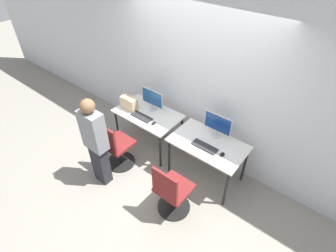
% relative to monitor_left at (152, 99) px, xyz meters
% --- Properties ---
extents(ground_plane, '(20.00, 20.00, 0.00)m').
position_rel_monitor_left_xyz_m(ground_plane, '(0.60, -0.47, -0.94)').
color(ground_plane, gray).
extents(wall_back, '(12.00, 0.05, 2.80)m').
position_rel_monitor_left_xyz_m(wall_back, '(0.60, 0.34, 0.46)').
color(wall_back, '#B7BCC1').
rests_on(wall_back, ground_plane).
extents(desk_left, '(1.12, 0.69, 0.72)m').
position_rel_monitor_left_xyz_m(desk_left, '(-0.00, -0.13, -0.30)').
color(desk_left, silver).
rests_on(desk_left, ground_plane).
extents(monitor_left, '(0.44, 0.14, 0.39)m').
position_rel_monitor_left_xyz_m(monitor_left, '(0.00, 0.00, 0.00)').
color(monitor_left, '#B2B2B7').
rests_on(monitor_left, desk_left).
extents(keyboard_left, '(0.39, 0.14, 0.02)m').
position_rel_monitor_left_xyz_m(keyboard_left, '(0.00, -0.28, -0.21)').
color(keyboard_left, '#262628').
rests_on(keyboard_left, desk_left).
extents(mouse_left, '(0.06, 0.09, 0.03)m').
position_rel_monitor_left_xyz_m(mouse_left, '(0.28, -0.29, -0.20)').
color(mouse_left, black).
rests_on(mouse_left, desk_left).
extents(office_chair_left, '(0.48, 0.48, 0.92)m').
position_rel_monitor_left_xyz_m(office_chair_left, '(-0.08, -0.84, -0.56)').
color(office_chair_left, black).
rests_on(office_chair_left, ground_plane).
extents(person_left, '(0.36, 0.20, 1.54)m').
position_rel_monitor_left_xyz_m(person_left, '(-0.03, -1.21, -0.11)').
color(person_left, '#232328').
rests_on(person_left, ground_plane).
extents(desk_right, '(1.12, 0.69, 0.72)m').
position_rel_monitor_left_xyz_m(desk_right, '(1.21, -0.13, -0.30)').
color(desk_right, silver).
rests_on(desk_right, ground_plane).
extents(monitor_right, '(0.44, 0.14, 0.39)m').
position_rel_monitor_left_xyz_m(monitor_right, '(1.21, 0.09, 0.00)').
color(monitor_right, '#B2B2B7').
rests_on(monitor_right, desk_right).
extents(keyboard_right, '(0.39, 0.14, 0.02)m').
position_rel_monitor_left_xyz_m(keyboard_right, '(1.21, -0.24, -0.21)').
color(keyboard_right, '#262628').
rests_on(keyboard_right, desk_right).
extents(mouse_right, '(0.06, 0.09, 0.03)m').
position_rel_monitor_left_xyz_m(mouse_right, '(1.49, -0.22, -0.20)').
color(mouse_right, black).
rests_on(mouse_right, desk_right).
extents(office_chair_right, '(0.48, 0.48, 0.92)m').
position_rel_monitor_left_xyz_m(office_chair_right, '(1.18, -0.98, -0.56)').
color(office_chair_right, black).
rests_on(office_chair_right, ground_plane).
extents(handbag, '(0.30, 0.18, 0.25)m').
position_rel_monitor_left_xyz_m(handbag, '(-0.34, -0.23, -0.10)').
color(handbag, tan).
rests_on(handbag, desk_left).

